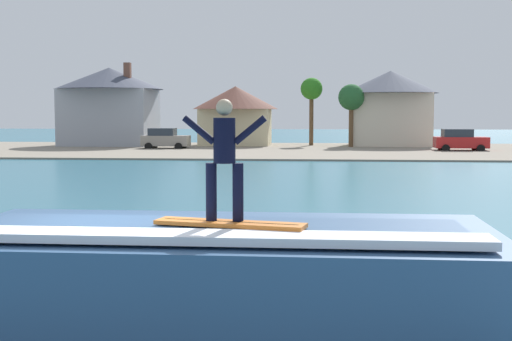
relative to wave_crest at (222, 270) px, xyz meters
name	(u,v)px	position (x,y,z in m)	size (l,w,h in m)	color
ground_plane	(109,312)	(-1.78, -0.05, -0.70)	(260.00, 260.00, 0.00)	#2A657B
wave_crest	(222,270)	(0.00, 0.00, 0.00)	(8.42, 3.93, 1.49)	#345782
surfboard	(230,224)	(0.21, -0.61, 0.82)	(2.26, 0.89, 0.06)	orange
surfer	(224,153)	(0.12, -0.53, 1.84)	(1.23, 0.32, 1.77)	black
shoreline_bank	(281,150)	(-1.78, 47.78, -0.64)	(120.00, 25.46, 0.13)	gray
car_near_shore	(165,139)	(-11.96, 48.73, 0.24)	(4.03, 2.28, 1.86)	gray
car_far_shore	(460,140)	(12.87, 47.51, 0.24)	(4.24, 2.23, 1.86)	red
house_with_chimney	(110,101)	(-18.44, 53.87, 3.57)	(10.19, 10.19, 7.83)	#9EA3AD
house_gabled_white	(390,103)	(7.96, 55.46, 3.42)	(8.92, 8.92, 7.11)	beige
house_small_cottage	(235,111)	(-6.55, 54.95, 2.66)	(8.08, 8.08, 5.70)	beige
tree_tall_bare	(312,91)	(0.62, 55.31, 4.51)	(2.06, 2.06, 6.49)	brown
tree_short_bushy	(351,99)	(4.22, 52.52, 3.76)	(2.34, 2.34, 5.76)	brown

